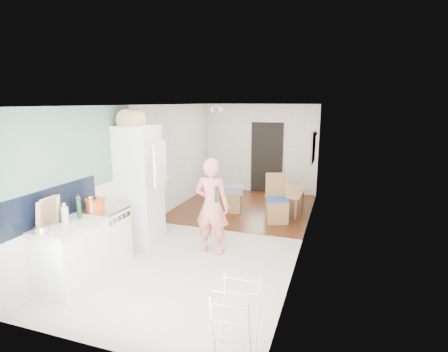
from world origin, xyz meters
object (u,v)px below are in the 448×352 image
Objects in this scene: person at (212,198)px; dining_table at (287,202)px; drying_rack at (236,320)px; dining_chair at (277,199)px; stool at (234,203)px.

dining_table is (0.87, 2.79, -0.77)m from person.
drying_rack is at bearing -176.21° from dining_table.
dining_chair is 4.16m from drying_rack.
drying_rack is (1.11, -2.26, -0.59)m from person.
stool reaches higher than dining_table.
dining_table is at bearing 91.12° from drying_rack.
drying_rack reaches higher than stool.
dining_table is 1.51× the size of drying_rack.
stool is at bearing 115.18° from dining_table.
dining_chair reaches higher than stool.
dining_table is 0.97m from dining_chair.
stool is at bearing 140.66° from dining_chair.
person reaches higher than dining_chair.
dining_table is 2.62× the size of stool.
dining_table is at bearing -105.88° from person.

